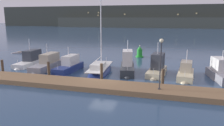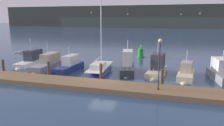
# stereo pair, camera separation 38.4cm
# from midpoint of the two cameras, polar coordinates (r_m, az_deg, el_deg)

# --- Properties ---
(ground_plane) EXTENTS (400.00, 400.00, 0.00)m
(ground_plane) POSITION_cam_midpoint_polar(r_m,az_deg,el_deg) (21.72, -1.95, -4.79)
(ground_plane) COLOR navy
(dock) EXTENTS (32.52, 2.80, 0.45)m
(dock) POSITION_cam_midpoint_polar(r_m,az_deg,el_deg) (19.73, -3.92, -5.84)
(dock) COLOR brown
(dock) RESTS_ON ground
(mooring_pile_0) EXTENTS (0.28, 0.28, 1.66)m
(mooring_pile_0) POSITION_cam_midpoint_polar(r_m,az_deg,el_deg) (26.97, -26.16, -0.91)
(mooring_pile_0) COLOR #4C3D2D
(mooring_pile_0) RESTS_ON ground
(mooring_pile_1) EXTENTS (0.28, 0.28, 1.76)m
(mooring_pile_1) POSITION_cam_midpoint_polar(r_m,az_deg,el_deg) (23.49, -15.77, -1.74)
(mooring_pile_1) COLOR #4C3D2D
(mooring_pile_1) RESTS_ON ground
(mooring_pile_2) EXTENTS (0.28, 0.28, 1.91)m
(mooring_pile_2) POSITION_cam_midpoint_polar(r_m,az_deg,el_deg) (21.02, -2.39, -2.65)
(mooring_pile_2) COLOR #4C3D2D
(mooring_pile_2) RESTS_ON ground
(mooring_pile_3) EXTENTS (0.28, 0.28, 1.72)m
(mooring_pile_3) POSITION_cam_midpoint_polar(r_m,az_deg,el_deg) (19.99, 13.43, -4.00)
(mooring_pile_3) COLOR #4C3D2D
(mooring_pile_3) RESTS_ON ground
(motorboat_berth_1) EXTENTS (2.25, 6.37, 3.96)m
(motorboat_berth_1) POSITION_cam_midpoint_polar(r_m,az_deg,el_deg) (31.23, -19.90, 0.26)
(motorboat_berth_1) COLOR white
(motorboat_berth_1) RESTS_ON ground
(motorboat_berth_2) EXTENTS (1.98, 6.42, 3.83)m
(motorboat_berth_2) POSITION_cam_midpoint_polar(r_m,az_deg,el_deg) (27.83, -15.91, -0.91)
(motorboat_berth_2) COLOR gray
(motorboat_berth_2) RESTS_ON ground
(motorboat_berth_3) EXTENTS (1.92, 5.51, 3.40)m
(motorboat_berth_3) POSITION_cam_midpoint_polar(r_m,az_deg,el_deg) (26.18, -10.69, -1.37)
(motorboat_berth_3) COLOR navy
(motorboat_berth_3) RESTS_ON ground
(sailboat_berth_4) EXTENTS (2.95, 7.88, 10.69)m
(sailboat_berth_4) POSITION_cam_midpoint_polar(r_m,az_deg,el_deg) (25.07, -2.67, -2.21)
(sailboat_berth_4) COLOR navy
(sailboat_berth_4) RESTS_ON ground
(motorboat_berth_5) EXTENTS (2.64, 5.64, 4.44)m
(motorboat_berth_5) POSITION_cam_midpoint_polar(r_m,az_deg,el_deg) (24.93, 4.48, -1.57)
(motorboat_berth_5) COLOR #2D3338
(motorboat_berth_5) RESTS_ON ground
(motorboat_berth_6) EXTENTS (2.24, 5.31, 4.22)m
(motorboat_berth_6) POSITION_cam_midpoint_polar(r_m,az_deg,el_deg) (24.70, 12.11, -2.07)
(motorboat_berth_6) COLOR beige
(motorboat_berth_6) RESTS_ON ground
(motorboat_berth_7) EXTENTS (2.08, 4.88, 3.51)m
(motorboat_berth_7) POSITION_cam_midpoint_polar(r_m,az_deg,el_deg) (23.99, 19.12, -3.12)
(motorboat_berth_7) COLOR beige
(motorboat_berth_7) RESTS_ON ground
(motorboat_berth_8) EXTENTS (2.70, 5.52, 3.50)m
(motorboat_berth_8) POSITION_cam_midpoint_polar(r_m,az_deg,el_deg) (24.70, 27.03, -3.01)
(motorboat_berth_8) COLOR gray
(motorboat_berth_8) RESTS_ON ground
(channel_buoy) EXTENTS (1.27, 1.27, 1.91)m
(channel_buoy) POSITION_cam_midpoint_polar(r_m,az_deg,el_deg) (35.21, 7.82, 2.69)
(channel_buoy) COLOR green
(channel_buoy) RESTS_ON ground
(dock_lamppost) EXTENTS (0.32, 0.32, 4.13)m
(dock_lamppost) POSITION_cam_midpoint_polar(r_m,az_deg,el_deg) (17.68, 12.92, 1.77)
(dock_lamppost) COLOR #2D2D33
(dock_lamppost) RESTS_ON dock
(hillside_backdrop) EXTENTS (240.00, 23.00, 14.22)m
(hillside_backdrop) POSITION_cam_midpoint_polar(r_m,az_deg,el_deg) (150.30, 14.38, 11.51)
(hillside_backdrop) COLOR #333833
(hillside_backdrop) RESTS_ON ground
(rowboat_adrift) EXTENTS (2.70, 2.88, 0.56)m
(rowboat_adrift) POSITION_cam_midpoint_polar(r_m,az_deg,el_deg) (42.54, -22.29, 2.51)
(rowboat_adrift) COLOR gray
(rowboat_adrift) RESTS_ON ground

